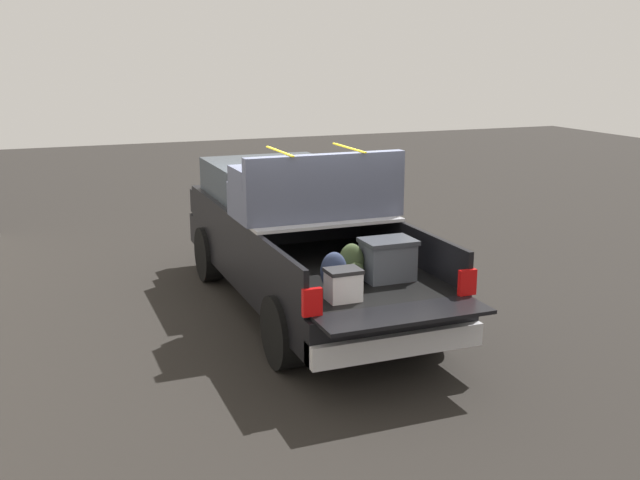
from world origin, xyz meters
TOP-DOWN VIEW (x-y plane):
  - ground_plane at (0.00, 0.00)m, footprint 40.00×40.00m
  - pickup_truck at (0.35, -0.00)m, footprint 6.05×2.06m

SIDE VIEW (x-z plane):
  - ground_plane at x=0.00m, z-range 0.00..0.00m
  - pickup_truck at x=0.35m, z-range -0.15..2.07m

